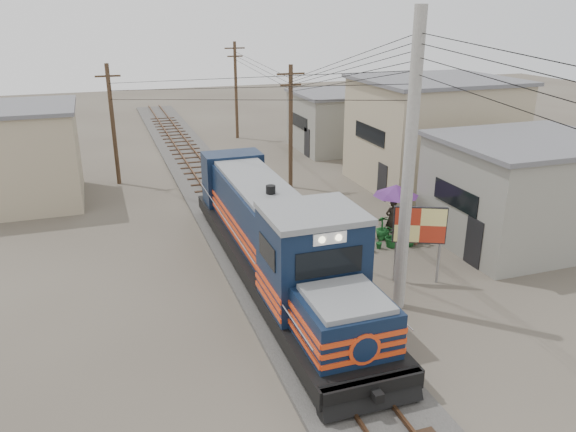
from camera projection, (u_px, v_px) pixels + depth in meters
name	position (u px, v px, depth m)	size (l,w,h in m)	color
ground	(300.00, 315.00, 19.22)	(120.00, 120.00, 0.00)	#473F35
ballast	(232.00, 217.00, 28.06)	(3.60, 70.00, 0.16)	#595651
track	(232.00, 213.00, 28.00)	(1.15, 70.00, 0.12)	#51331E
locomotive	(276.00, 239.00, 21.02)	(2.99, 16.27, 4.03)	black
utility_pole_main	(409.00, 169.00, 18.10)	(0.40, 0.40, 10.00)	#9E9B93
wooden_pole_mid	(291.00, 125.00, 31.73)	(1.60, 0.24, 7.00)	#4C3826
wooden_pole_far	(236.00, 89.00, 44.15)	(1.60, 0.24, 7.50)	#4C3826
wooden_pole_left	(113.00, 123.00, 32.39)	(1.60, 0.24, 7.00)	#4C3826
power_lines	(231.00, 66.00, 24.08)	(9.65, 19.00, 3.30)	black
shophouse_front	(524.00, 191.00, 24.55)	(7.35, 6.30, 4.70)	gray
shophouse_mid	(432.00, 132.00, 32.58)	(8.40, 7.35, 6.20)	tan
shophouse_back	(338.00, 120.00, 41.34)	(6.30, 6.30, 4.20)	gray
shophouse_left	(18.00, 156.00, 29.47)	(6.30, 6.30, 5.20)	tan
billboard	(420.00, 227.00, 20.82)	(1.84, 0.92, 3.04)	#99999E
market_umbrella	(396.00, 190.00, 25.66)	(2.66, 2.66, 2.33)	black
vendor	(392.00, 219.00, 25.46)	(0.66, 0.43, 1.81)	black
plant_nursery	(381.00, 231.00, 25.18)	(3.23, 3.26, 1.12)	#17501F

